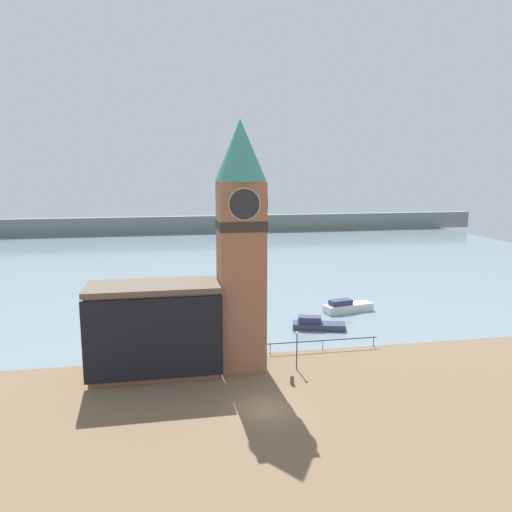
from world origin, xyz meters
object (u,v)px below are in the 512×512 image
mooring_bollard_near (292,379)px  lamp_post (297,343)px  clock_tower (241,240)px  pier_building (154,329)px  boat_near (317,324)px  boat_far (347,307)px

mooring_bollard_near → lamp_post: lamp_post is taller
clock_tower → mooring_bollard_near: bearing=-52.8°
pier_building → boat_near: bearing=27.5°
mooring_bollard_near → lamp_post: 3.93m
boat_far → lamp_post: bearing=-135.7°
pier_building → boat_near: 21.15m
boat_near → boat_far: boat_far is taller
lamp_post → clock_tower: bearing=159.2°
pier_building → lamp_post: size_ratio=3.21×
boat_far → mooring_bollard_near: size_ratio=8.92×
boat_near → mooring_bollard_near: size_ratio=8.24×
boat_near → mooring_bollard_near: 15.83m
clock_tower → boat_near: bearing=42.1°
boat_near → boat_far: 8.69m
boat_far → lamp_post: 21.09m
clock_tower → pier_building: bearing=-178.7°
lamp_post → pier_building: bearing=172.6°
pier_building → boat_far: pier_building is taller
clock_tower → lamp_post: 10.91m
clock_tower → boat_far: size_ratio=3.30×
boat_near → boat_far: size_ratio=0.92×
clock_tower → boat_far: 25.50m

